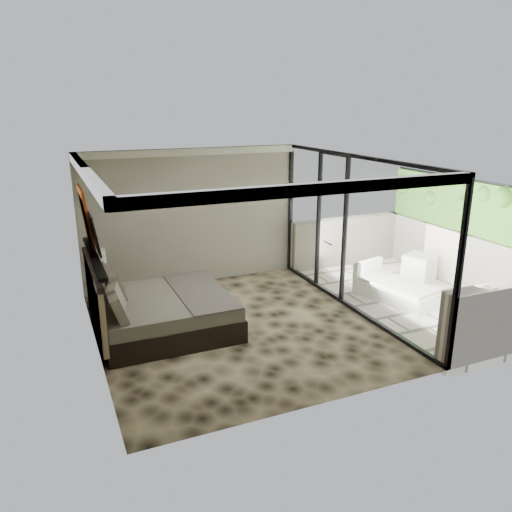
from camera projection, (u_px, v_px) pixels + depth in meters
name	position (u px, v px, depth m)	size (l,w,h in m)	color
floor	(237.00, 328.00, 8.43)	(5.00, 5.00, 0.00)	black
ceiling	(235.00, 161.00, 7.61)	(4.50, 5.00, 0.02)	silver
back_wall	(192.00, 218.00, 10.20)	(4.50, 0.02, 2.80)	gray
left_wall	(91.00, 266.00, 7.17)	(0.02, 5.00, 2.80)	gray
glass_wall	(354.00, 235.00, 8.87)	(0.08, 5.00, 2.80)	white
terrace_slab	(414.00, 298.00, 9.87)	(3.00, 5.00, 0.12)	beige
parapet_far	(469.00, 261.00, 10.20)	(0.30, 5.00, 1.10)	beige
foliage_hedge	(476.00, 208.00, 9.88)	(0.36, 4.60, 1.10)	#417725
picture_ledge	(94.00, 257.00, 7.25)	(0.12, 2.20, 0.05)	black
bed	(159.00, 311.00, 8.24)	(2.20, 2.13, 1.22)	black
nightstand	(102.00, 297.00, 9.14)	(0.49, 0.49, 0.49)	black
table_lamp	(97.00, 262.00, 8.91)	(0.34, 0.34, 0.62)	black
abstract_canvas	(86.00, 217.00, 7.63)	(0.04, 0.90, 0.90)	#AB3B0E
framed_print	(95.00, 234.00, 7.19)	(0.03, 0.50, 0.60)	black
ottoman	(419.00, 268.00, 10.65)	(0.55, 0.55, 0.55)	silver
lounger	(394.00, 289.00, 9.65)	(1.16, 1.71, 0.61)	white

